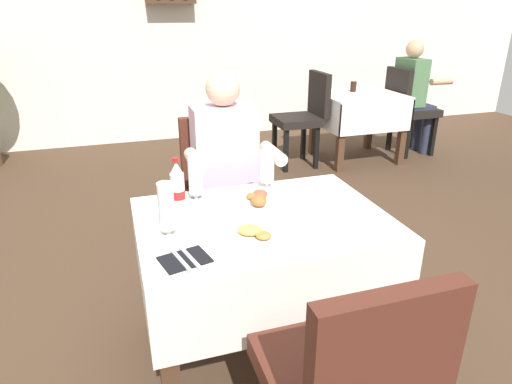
# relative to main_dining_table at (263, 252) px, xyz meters

# --- Properties ---
(ground_plane) EXTENTS (11.00, 11.00, 0.00)m
(ground_plane) POSITION_rel_main_dining_table_xyz_m (-0.13, 0.02, -0.55)
(ground_plane) COLOR #473323
(back_wall) EXTENTS (11.00, 0.12, 3.14)m
(back_wall) POSITION_rel_main_dining_table_xyz_m (-0.13, 4.07, 1.02)
(back_wall) COLOR silver
(back_wall) RESTS_ON ground
(main_dining_table) EXTENTS (1.08, 0.79, 0.73)m
(main_dining_table) POSITION_rel_main_dining_table_xyz_m (0.00, 0.00, 0.00)
(main_dining_table) COLOR white
(main_dining_table) RESTS_ON ground
(chair_far_diner_seat) EXTENTS (0.44, 0.50, 0.97)m
(chair_far_diner_seat) POSITION_rel_main_dining_table_xyz_m (0.00, 0.79, 0.00)
(chair_far_diner_seat) COLOR #4C2319
(chair_far_diner_seat) RESTS_ON ground
(chair_near_camera_side) EXTENTS (0.44, 0.50, 0.97)m
(chair_near_camera_side) POSITION_rel_main_dining_table_xyz_m (0.00, -0.79, 0.00)
(chair_near_camera_side) COLOR #4C2319
(chair_near_camera_side) RESTS_ON ground
(seated_diner_far) EXTENTS (0.50, 0.46, 1.26)m
(seated_diner_far) POSITION_rel_main_dining_table_xyz_m (0.01, 0.68, 0.16)
(seated_diner_far) COLOR #282D42
(seated_diner_far) RESTS_ON ground
(plate_near_camera) EXTENTS (0.25, 0.25, 0.05)m
(plate_near_camera) POSITION_rel_main_dining_table_xyz_m (-0.06, -0.18, 0.19)
(plate_near_camera) COLOR white
(plate_near_camera) RESTS_ON main_dining_table
(plate_far_diner) EXTENTS (0.23, 0.23, 0.06)m
(plate_far_diner) POSITION_rel_main_dining_table_xyz_m (0.03, 0.14, 0.19)
(plate_far_diner) COLOR white
(plate_far_diner) RESTS_ON main_dining_table
(beer_glass_left) EXTENTS (0.07, 0.07, 0.23)m
(beer_glass_left) POSITION_rel_main_dining_table_xyz_m (-0.24, 0.28, 0.30)
(beer_glass_left) COLOR white
(beer_glass_left) RESTS_ON main_dining_table
(beer_glass_middle) EXTENTS (0.07, 0.07, 0.23)m
(beer_glass_middle) POSITION_rel_main_dining_table_xyz_m (-0.42, -0.05, 0.29)
(beer_glass_middle) COLOR white
(beer_glass_middle) RESTS_ON main_dining_table
(beer_glass_right) EXTENTS (0.07, 0.07, 0.20)m
(beer_glass_right) POSITION_rel_main_dining_table_xyz_m (0.13, 0.33, 0.28)
(beer_glass_right) COLOR white
(beer_glass_right) RESTS_ON main_dining_table
(cola_bottle_primary) EXTENTS (0.06, 0.06, 0.25)m
(cola_bottle_primary) POSITION_rel_main_dining_table_xyz_m (-0.34, 0.18, 0.28)
(cola_bottle_primary) COLOR silver
(cola_bottle_primary) RESTS_ON main_dining_table
(napkin_cutlery_set) EXTENTS (0.20, 0.20, 0.01)m
(napkin_cutlery_set) POSITION_rel_main_dining_table_xyz_m (-0.39, -0.25, 0.18)
(napkin_cutlery_set) COLOR black
(napkin_cutlery_set) RESTS_ON main_dining_table
(background_dining_table) EXTENTS (0.85, 0.77, 0.73)m
(background_dining_table) POSITION_rel_main_dining_table_xyz_m (1.95, 2.55, -0.02)
(background_dining_table) COLOR white
(background_dining_table) RESTS_ON ground
(background_chair_left) EXTENTS (0.50, 0.44, 0.97)m
(background_chair_left) POSITION_rel_main_dining_table_xyz_m (1.32, 2.55, 0.00)
(background_chair_left) COLOR black
(background_chair_left) RESTS_ON ground
(background_chair_right) EXTENTS (0.50, 0.44, 0.97)m
(background_chair_right) POSITION_rel_main_dining_table_xyz_m (2.58, 2.55, 0.00)
(background_chair_right) COLOR black
(background_chair_right) RESTS_ON ground
(background_patron) EXTENTS (0.46, 0.50, 1.26)m
(background_patron) POSITION_rel_main_dining_table_xyz_m (2.63, 2.55, 0.16)
(background_patron) COLOR #282D42
(background_patron) RESTS_ON ground
(background_table_tumbler) EXTENTS (0.06, 0.06, 0.11)m
(background_table_tumbler) POSITION_rel_main_dining_table_xyz_m (1.93, 2.67, 0.23)
(background_table_tumbler) COLOR black
(background_table_tumbler) RESTS_ON background_dining_table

